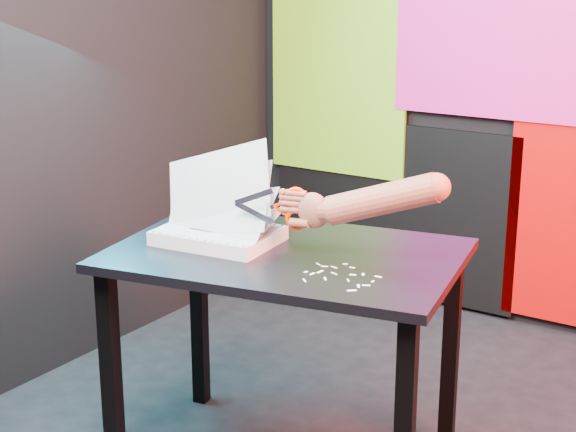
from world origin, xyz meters
The scene contains 7 objects.
room centered at (0.00, 0.00, 1.35)m, with size 3.01×3.01×2.71m.
backdrop centered at (0.06, 1.46, 0.96)m, with size 2.88×0.05×2.08m.
work_table centered at (-0.30, -0.13, 0.64)m, with size 1.18×0.90×0.75m.
printout_stack centered at (-0.53, -0.17, 0.78)m, with size 0.44×0.31×0.35m.
scissors centered at (-0.27, -0.15, 0.90)m, with size 0.23×0.06×0.14m.
hand_forearm centered at (-0.03, -0.09, 0.94)m, with size 0.49×0.17×0.20m.
paper_clippings centered at (-0.04, -0.24, 0.75)m, with size 0.23×0.20×0.00m.
Camera 1 is at (1.14, -2.30, 1.60)m, focal length 55.00 mm.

